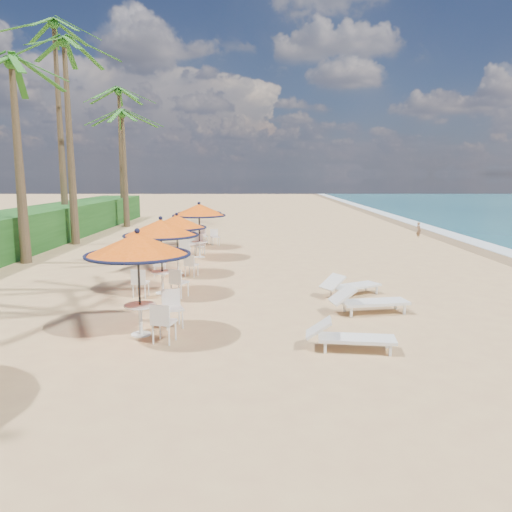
{
  "coord_description": "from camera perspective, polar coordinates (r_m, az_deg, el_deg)",
  "views": [
    {
      "loc": [
        -2.16,
        -10.74,
        3.56
      ],
      "look_at": [
        -2.2,
        3.57,
        1.2
      ],
      "focal_mm": 35.0,
      "sensor_mm": 36.0,
      "label": 1
    }
  ],
  "objects": [
    {
      "name": "palm_6",
      "position": [
        35.49,
        -15.01,
        14.72
      ],
      "size": [
        5.0,
        5.0,
        7.79
      ],
      "color": "brown",
      "rests_on": "ground"
    },
    {
      "name": "person",
      "position": [
        29.75,
        18.09,
        2.91
      ],
      "size": [
        0.33,
        0.39,
        0.92
      ],
      "primitive_type": "imported",
      "rotation": [
        0.0,
        0.0,
        1.95
      ],
      "color": "#866344",
      "rests_on": "ground"
    },
    {
      "name": "station_4",
      "position": [
        24.66,
        -6.38,
        4.8
      ],
      "size": [
        2.13,
        2.25,
        2.22
      ],
      "color": "black",
      "rests_on": "ground"
    },
    {
      "name": "station_0",
      "position": [
        11.15,
        -12.97,
        0.22
      ],
      "size": [
        2.31,
        2.31,
        2.4
      ],
      "color": "black",
      "rests_on": "ground"
    },
    {
      "name": "lounger_near",
      "position": [
        10.44,
        10.41,
        -8.97
      ],
      "size": [
        1.86,
        0.77,
        0.65
      ],
      "rotation": [
        0.0,
        0.0,
        -0.12
      ],
      "color": "white",
      "rests_on": "ground"
    },
    {
      "name": "palm_3",
      "position": [
        22.27,
        -26.09,
        18.1
      ],
      "size": [
        5.0,
        5.0,
        8.03
      ],
      "color": "brown",
      "rests_on": "ground"
    },
    {
      "name": "lounger_far",
      "position": [
        14.98,
        10.58,
        -3.29
      ],
      "size": [
        1.95,
        1.47,
        0.68
      ],
      "rotation": [
        0.0,
        0.0,
        0.52
      ],
      "color": "white",
      "rests_on": "ground"
    },
    {
      "name": "scrub_hedge",
      "position": [
        24.67,
        -27.22,
        2.13
      ],
      "size": [
        3.0,
        40.0,
        1.8
      ],
      "primitive_type": "cube",
      "color": "#194716",
      "rests_on": "ground"
    },
    {
      "name": "wetsand_band",
      "position": [
        23.54,
        26.82,
        -0.36
      ],
      "size": [
        1.4,
        140.0,
        0.02
      ],
      "primitive_type": "cube",
      "color": "olive",
      "rests_on": "ground"
    },
    {
      "name": "palm_4",
      "position": [
        27.6,
        -21.03,
        20.69
      ],
      "size": [
        5.0,
        5.0,
        10.12
      ],
      "color": "brown",
      "rests_on": "ground"
    },
    {
      "name": "palm_5",
      "position": [
        32.14,
        -22.04,
        22.12
      ],
      "size": [
        5.0,
        5.0,
        12.01
      ],
      "color": "brown",
      "rests_on": "ground"
    },
    {
      "name": "station_2",
      "position": [
        17.94,
        -9.06,
        3.24
      ],
      "size": [
        2.12,
        2.12,
        2.21
      ],
      "color": "black",
      "rests_on": "ground"
    },
    {
      "name": "lounger_mid",
      "position": [
        13.19,
        12.53,
        -5.0
      ],
      "size": [
        2.11,
        0.97,
        0.73
      ],
      "rotation": [
        0.0,
        0.0,
        0.17
      ],
      "color": "white",
      "rests_on": "ground"
    },
    {
      "name": "palm_7",
      "position": [
        38.97,
        -15.4,
        16.85
      ],
      "size": [
        5.0,
        5.0,
        9.69
      ],
      "color": "brown",
      "rests_on": "ground"
    },
    {
      "name": "ground",
      "position": [
        11.52,
        11.09,
        -8.82
      ],
      "size": [
        160.0,
        160.0,
        0.0
      ],
      "primitive_type": "plane",
      "color": "tan",
      "rests_on": "ground"
    },
    {
      "name": "station_3",
      "position": [
        21.54,
        -6.69,
        4.47
      ],
      "size": [
        2.29,
        2.29,
        2.39
      ],
      "color": "black",
      "rests_on": "ground"
    },
    {
      "name": "station_1",
      "position": [
        14.98,
        -10.83,
        2.37
      ],
      "size": [
        2.24,
        2.24,
        2.34
      ],
      "color": "black",
      "rests_on": "ground"
    }
  ]
}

